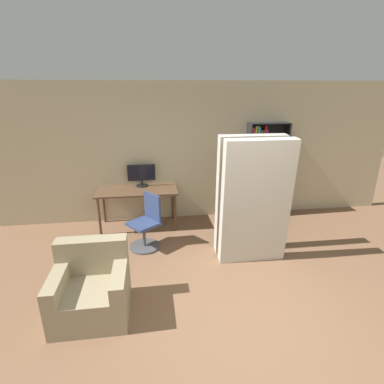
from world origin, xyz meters
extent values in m
plane|color=brown|center=(0.00, 0.00, 0.00)|extent=(16.00, 16.00, 0.00)
cube|color=#C6B793|center=(0.00, 3.27, 1.35)|extent=(8.00, 0.06, 2.70)
cube|color=brown|center=(-1.28, 2.89, 0.74)|extent=(1.50, 0.70, 0.03)
cylinder|color=brown|center=(-1.97, 2.61, 0.36)|extent=(0.05, 0.05, 0.72)
cylinder|color=brown|center=(-0.59, 2.61, 0.36)|extent=(0.05, 0.05, 0.72)
cylinder|color=brown|center=(-1.97, 3.18, 0.36)|extent=(0.05, 0.05, 0.72)
cylinder|color=brown|center=(-0.59, 3.18, 0.36)|extent=(0.05, 0.05, 0.72)
cylinder|color=black|center=(-1.19, 3.11, 0.76)|extent=(0.23, 0.23, 0.02)
cylinder|color=black|center=(-1.19, 3.11, 0.83)|extent=(0.04, 0.04, 0.10)
cube|color=black|center=(-1.19, 3.11, 1.02)|extent=(0.53, 0.02, 0.32)
cube|color=black|center=(-1.19, 3.11, 1.02)|extent=(0.51, 0.03, 0.29)
cylinder|color=#4C4C51|center=(-1.16, 2.04, 0.01)|extent=(0.52, 0.52, 0.03)
cylinder|color=#4C4C51|center=(-1.16, 2.04, 0.22)|extent=(0.05, 0.05, 0.39)
cube|color=navy|center=(-1.16, 2.04, 0.44)|extent=(0.62, 0.62, 0.05)
cube|color=navy|center=(-1.00, 2.16, 0.69)|extent=(0.27, 0.34, 0.45)
cube|color=black|center=(0.92, 3.09, 0.97)|extent=(0.02, 0.30, 1.93)
cube|color=black|center=(1.69, 3.09, 0.97)|extent=(0.02, 0.30, 1.93)
cube|color=black|center=(1.31, 3.23, 0.97)|extent=(0.79, 0.02, 1.93)
cube|color=black|center=(1.31, 3.09, 0.01)|extent=(0.75, 0.27, 0.02)
cube|color=black|center=(1.31, 3.09, 0.33)|extent=(0.75, 0.27, 0.02)
cube|color=black|center=(1.31, 3.09, 0.65)|extent=(0.75, 0.27, 0.02)
cube|color=black|center=(1.31, 3.09, 0.97)|extent=(0.75, 0.27, 0.02)
cube|color=black|center=(1.31, 3.09, 1.28)|extent=(0.75, 0.27, 0.02)
cube|color=black|center=(1.31, 3.09, 1.60)|extent=(0.75, 0.27, 0.02)
cube|color=black|center=(1.31, 3.09, 1.92)|extent=(0.75, 0.27, 0.02)
cube|color=gold|center=(0.95, 3.08, 0.14)|extent=(0.02, 0.15, 0.24)
cube|color=brown|center=(0.98, 3.11, 0.14)|extent=(0.03, 0.21, 0.24)
cube|color=gold|center=(1.01, 3.09, 0.15)|extent=(0.02, 0.20, 0.26)
cube|color=#232328|center=(1.05, 3.08, 0.14)|extent=(0.03, 0.22, 0.25)
cube|color=#7A2D84|center=(1.09, 3.06, 0.14)|extent=(0.04, 0.17, 0.25)
cube|color=gold|center=(1.13, 3.10, 0.13)|extent=(0.02, 0.22, 0.21)
cube|color=#287A38|center=(1.16, 3.10, 0.13)|extent=(0.03, 0.18, 0.22)
cube|color=gold|center=(1.20, 3.10, 0.12)|extent=(0.03, 0.18, 0.21)
cube|color=#287A38|center=(1.23, 3.05, 0.12)|extent=(0.02, 0.17, 0.21)
cube|color=brown|center=(0.95, 3.12, 0.47)|extent=(0.03, 0.18, 0.26)
cube|color=#1E4C9E|center=(0.99, 3.13, 0.44)|extent=(0.04, 0.16, 0.20)
cube|color=#287A38|center=(1.04, 3.08, 0.46)|extent=(0.03, 0.20, 0.25)
cube|color=orange|center=(1.08, 3.08, 0.43)|extent=(0.03, 0.20, 0.19)
cube|color=#232328|center=(1.12, 3.08, 0.44)|extent=(0.04, 0.22, 0.21)
cube|color=brown|center=(1.15, 3.10, 0.45)|extent=(0.02, 0.16, 0.22)
cube|color=teal|center=(1.18, 3.15, 0.46)|extent=(0.03, 0.15, 0.25)
cube|color=teal|center=(1.22, 3.06, 0.47)|extent=(0.03, 0.20, 0.28)
cube|color=#287A38|center=(1.25, 3.05, 0.46)|extent=(0.02, 0.16, 0.24)
cube|color=red|center=(0.96, 3.10, 0.75)|extent=(0.04, 0.22, 0.19)
cube|color=orange|center=(1.00, 3.10, 0.77)|extent=(0.04, 0.20, 0.22)
cube|color=teal|center=(1.04, 3.08, 0.76)|extent=(0.03, 0.17, 0.20)
cube|color=gold|center=(1.08, 3.06, 0.79)|extent=(0.03, 0.16, 0.27)
cube|color=gold|center=(1.11, 3.09, 0.77)|extent=(0.04, 0.20, 0.22)
cube|color=#1E4C9E|center=(1.15, 3.11, 0.75)|extent=(0.02, 0.17, 0.19)
cube|color=#232328|center=(0.96, 3.12, 1.11)|extent=(0.04, 0.19, 0.27)
cube|color=teal|center=(1.00, 3.08, 1.10)|extent=(0.03, 0.16, 0.25)
cube|color=orange|center=(1.03, 3.11, 1.10)|extent=(0.03, 0.21, 0.25)
cube|color=brown|center=(1.06, 3.07, 1.07)|extent=(0.02, 0.18, 0.19)
cube|color=gold|center=(1.09, 3.11, 1.07)|extent=(0.03, 0.18, 0.19)
cube|color=#7A2D84|center=(1.12, 3.09, 1.09)|extent=(0.02, 0.22, 0.23)
cube|color=brown|center=(1.15, 3.08, 1.11)|extent=(0.02, 0.20, 0.26)
cube|color=#232328|center=(1.19, 3.13, 1.10)|extent=(0.04, 0.16, 0.24)
cube|color=#287A38|center=(1.23, 3.06, 1.08)|extent=(0.03, 0.20, 0.20)
cube|color=gold|center=(0.95, 3.09, 1.40)|extent=(0.03, 0.22, 0.22)
cube|color=brown|center=(0.98, 3.11, 1.43)|extent=(0.03, 0.16, 0.27)
cube|color=brown|center=(1.02, 3.08, 1.40)|extent=(0.03, 0.19, 0.20)
cube|color=teal|center=(1.05, 3.07, 1.39)|extent=(0.02, 0.16, 0.20)
cube|color=silver|center=(1.08, 3.08, 1.40)|extent=(0.02, 0.20, 0.20)
cube|color=silver|center=(1.11, 3.11, 1.40)|extent=(0.03, 0.20, 0.21)
cube|color=brown|center=(1.15, 3.13, 1.41)|extent=(0.03, 0.18, 0.23)
cube|color=teal|center=(1.19, 3.11, 1.42)|extent=(0.04, 0.22, 0.25)
cube|color=silver|center=(1.22, 3.06, 1.43)|extent=(0.03, 0.18, 0.27)
cube|color=red|center=(0.96, 3.05, 1.73)|extent=(0.04, 0.15, 0.24)
cube|color=#7A2D84|center=(0.99, 3.11, 1.72)|extent=(0.02, 0.19, 0.22)
cube|color=gold|center=(1.02, 3.09, 1.75)|extent=(0.03, 0.18, 0.27)
cube|color=teal|center=(1.06, 3.09, 1.75)|extent=(0.03, 0.21, 0.28)
cube|color=teal|center=(1.10, 3.10, 1.73)|extent=(0.03, 0.21, 0.24)
cube|color=#287A38|center=(1.14, 3.09, 1.71)|extent=(0.04, 0.19, 0.18)
cube|color=red|center=(1.18, 3.07, 1.71)|extent=(0.03, 0.15, 0.19)
cube|color=red|center=(1.21, 3.08, 1.75)|extent=(0.02, 0.17, 0.26)
cube|color=#7A2D84|center=(1.24, 3.10, 1.71)|extent=(0.03, 0.23, 0.19)
cube|color=beige|center=(0.51, 1.39, 0.96)|extent=(1.03, 0.31, 1.93)
cube|color=beige|center=(1.02, 1.39, 0.96)|extent=(0.01, 0.31, 1.89)
cube|color=beige|center=(0.51, 1.72, 0.96)|extent=(1.03, 0.26, 1.93)
cube|color=beige|center=(1.02, 1.72, 0.96)|extent=(0.01, 0.26, 1.89)
cube|color=gray|center=(-1.75, 0.52, 0.20)|extent=(0.85, 0.80, 0.40)
cube|color=gray|center=(-1.75, 0.82, 0.62)|extent=(0.85, 0.20, 0.45)
cube|color=gray|center=(-2.10, 0.52, 0.50)|extent=(0.16, 0.80, 0.20)
cube|color=gray|center=(-1.41, 0.52, 0.50)|extent=(0.16, 0.80, 0.20)
camera|label=1|loc=(-0.97, -2.53, 2.58)|focal=28.00mm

